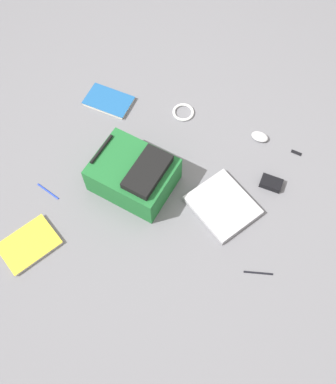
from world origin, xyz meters
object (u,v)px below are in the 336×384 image
object	(u,v)px
cable_coil	(183,112)
pen_blue	(48,191)
laptop	(223,205)
book_manual	(29,245)
computer_mouse	(260,137)
backpack	(134,175)
power_brick	(271,183)
pen_black	(258,273)
book_red	(109,101)
usb_stick	(296,153)

from	to	relation	value
cable_coil	pen_blue	xyz separation A→B (m)	(-0.73, 0.47, -0.00)
laptop	book_manual	xyz separation A→B (m)	(-0.54, 0.80, -0.01)
book_manual	computer_mouse	world-z (taller)	computer_mouse
backpack	pen_blue	bearing A→B (deg)	117.45
computer_mouse	pen_blue	bearing A→B (deg)	132.03
computer_mouse	power_brick	bearing A→B (deg)	-148.17
backpack	book_manual	distance (m)	0.61
backpack	cable_coil	world-z (taller)	backpack
laptop	pen_black	distance (m)	0.38
book_red	power_brick	xyz separation A→B (m)	(-0.18, -1.01, 0.01)
cable_coil	power_brick	size ratio (longest dim) A/B	1.11
backpack	cable_coil	xyz separation A→B (m)	(0.52, -0.07, -0.09)
pen_blue	book_manual	bearing A→B (deg)	-168.67
usb_stick	power_brick	bearing A→B (deg)	162.19
book_red	pen_black	bearing A→B (deg)	-121.25
laptop	pen_black	xyz separation A→B (m)	(-0.27, -0.27, -0.01)
laptop	pen_blue	size ratio (longest dim) A/B	2.85
laptop	power_brick	xyz separation A→B (m)	(0.21, -0.19, 0.00)
cable_coil	power_brick	xyz separation A→B (m)	(-0.26, -0.58, 0.01)
book_manual	usb_stick	world-z (taller)	book_manual
backpack	pen_blue	xyz separation A→B (m)	(-0.21, 0.40, -0.09)
book_red	pen_blue	size ratio (longest dim) A/B	1.85
book_manual	cable_coil	world-z (taller)	book_manual
book_red	pen_black	distance (m)	1.27
cable_coil	pen_black	size ratio (longest dim) A/B	0.89
computer_mouse	pen_blue	world-z (taller)	computer_mouse
backpack	book_manual	bearing A→B (deg)	145.76
backpack	book_manual	xyz separation A→B (m)	(-0.50, 0.34, -0.08)
laptop	book_red	world-z (taller)	laptop
cable_coil	usb_stick	xyz separation A→B (m)	(-0.02, -0.66, -0.00)
laptop	computer_mouse	size ratio (longest dim) A/B	4.43
book_manual	cable_coil	size ratio (longest dim) A/B	2.67
book_red	pen_blue	world-z (taller)	book_red
power_brick	pen_black	xyz separation A→B (m)	(-0.48, -0.07, -0.01)
backpack	book_red	xyz separation A→B (m)	(0.43, 0.35, -0.08)
book_manual	cable_coil	distance (m)	1.10
power_brick	pen_black	size ratio (longest dim) A/B	0.80
computer_mouse	book_red	bearing A→B (deg)	99.14
backpack	pen_blue	size ratio (longest dim) A/B	2.97
laptop	book_manual	bearing A→B (deg)	123.98
computer_mouse	pen_black	world-z (taller)	computer_mouse
pen_blue	usb_stick	world-z (taller)	pen_blue
power_brick	usb_stick	world-z (taller)	power_brick
laptop	pen_black	bearing A→B (deg)	-134.99
laptop	cable_coil	world-z (taller)	laptop
laptop	book_manual	distance (m)	0.97
power_brick	pen_blue	xyz separation A→B (m)	(-0.46, 1.05, -0.01)
book_red	computer_mouse	world-z (taller)	computer_mouse
book_red	usb_stick	distance (m)	1.09
pen_blue	usb_stick	xyz separation A→B (m)	(0.70, -1.13, -0.00)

